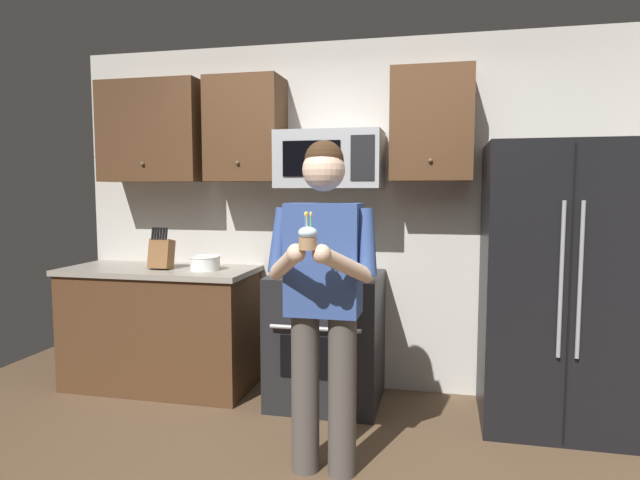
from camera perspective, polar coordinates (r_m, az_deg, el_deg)
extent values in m
cube|color=beige|center=(4.14, 3.87, 2.39)|extent=(4.40, 0.10, 2.60)
cube|color=black|center=(3.92, 0.69, -10.24)|extent=(0.76, 0.66, 0.92)
cube|color=black|center=(3.61, -0.45, -12.24)|extent=(0.48, 0.01, 0.28)
cylinder|color=#99999E|center=(3.54, -0.54, -9.27)|extent=(0.60, 0.03, 0.03)
cylinder|color=black|center=(3.73, -2.46, -3.71)|extent=(0.18, 0.18, 0.01)
cylinder|color=black|center=(3.65, 3.01, -3.91)|extent=(0.18, 0.18, 0.01)
cylinder|color=black|center=(3.99, -1.41, -3.10)|extent=(0.18, 0.18, 0.01)
cylinder|color=black|center=(3.92, 3.71, -3.26)|extent=(0.18, 0.18, 0.01)
cube|color=#9EA0A5|center=(3.90, 1.09, 8.40)|extent=(0.74, 0.40, 0.40)
cube|color=black|center=(3.72, -0.93, 8.55)|extent=(0.40, 0.01, 0.24)
cube|color=black|center=(3.65, 4.48, 8.59)|extent=(0.16, 0.01, 0.30)
cube|color=black|center=(3.77, 23.54, -4.45)|extent=(0.90, 0.72, 1.80)
cylinder|color=gray|center=(3.38, 23.95, -3.83)|extent=(0.02, 0.02, 0.90)
cylinder|color=gray|center=(3.40, 25.60, -3.84)|extent=(0.02, 0.02, 0.90)
cube|color=black|center=(3.42, 24.68, -5.47)|extent=(0.01, 0.01, 1.74)
cube|color=#4C301C|center=(4.46, -17.00, 10.74)|extent=(0.80, 0.34, 0.76)
sphere|color=brown|center=(4.29, -18.11, 7.59)|extent=(0.03, 0.03, 0.03)
cube|color=#4C301C|center=(4.14, -7.78, 11.36)|extent=(0.55, 0.34, 0.76)
sphere|color=brown|center=(3.96, -8.65, 8.00)|extent=(0.03, 0.03, 0.03)
cube|color=#4C301C|center=(3.89, 11.62, 11.70)|extent=(0.55, 0.34, 0.76)
sphere|color=brown|center=(3.69, 11.49, 8.16)|extent=(0.03, 0.03, 0.03)
cube|color=#4C301C|center=(4.39, -16.30, -9.01)|extent=(1.40, 0.62, 0.88)
cube|color=gray|center=(4.30, -16.46, -3.06)|extent=(1.44, 0.66, 0.04)
cube|color=brown|center=(4.22, -16.28, -1.44)|extent=(0.16, 0.15, 0.24)
cylinder|color=black|center=(4.21, -17.12, 0.65)|extent=(0.02, 0.04, 0.09)
cylinder|color=black|center=(4.20, -16.86, 0.64)|extent=(0.02, 0.04, 0.09)
cylinder|color=black|center=(4.19, -16.60, 0.64)|extent=(0.02, 0.04, 0.09)
cylinder|color=black|center=(4.18, -16.34, 0.64)|extent=(0.02, 0.04, 0.09)
cylinder|color=black|center=(4.17, -16.07, 0.63)|extent=(0.02, 0.04, 0.09)
cylinder|color=black|center=(4.16, -15.81, 0.63)|extent=(0.02, 0.04, 0.09)
cylinder|color=white|center=(4.09, -11.94, -2.41)|extent=(0.22, 0.22, 0.10)
torus|color=white|center=(4.08, -11.96, -1.74)|extent=(0.23, 0.23, 0.01)
cylinder|color=#4C4742|center=(3.02, -1.55, -15.66)|extent=(0.15, 0.15, 0.86)
cylinder|color=#4C4742|center=(2.98, 2.33, -15.96)|extent=(0.15, 0.15, 0.86)
cube|color=#334C8C|center=(2.82, 0.39, -2.03)|extent=(0.38, 0.22, 0.58)
sphere|color=beige|center=(2.80, 0.39, 7.36)|extent=(0.22, 0.22, 0.22)
sphere|color=#382314|center=(2.81, 0.44, 8.37)|extent=(0.20, 0.20, 0.20)
cylinder|color=#334C8C|center=(2.84, -4.19, -0.07)|extent=(0.15, 0.18, 0.35)
cylinder|color=beige|center=(2.67, -3.63, -2.48)|extent=(0.26, 0.33, 0.21)
sphere|color=beige|center=(2.52, -2.51, -1.39)|extent=(0.09, 0.09, 0.09)
cylinder|color=#334C8C|center=(2.74, 4.86, -0.27)|extent=(0.15, 0.18, 0.35)
cylinder|color=beige|center=(2.60, 2.72, -2.68)|extent=(0.26, 0.33, 0.21)
sphere|color=beige|center=(2.49, 0.16, -1.46)|extent=(0.09, 0.09, 0.09)
cylinder|color=#A87F56|center=(2.48, -1.29, -0.39)|extent=(0.08, 0.08, 0.06)
ellipsoid|color=silver|center=(2.47, -1.30, 0.76)|extent=(0.09, 0.09, 0.06)
cylinder|color=#4CBF66|center=(2.46, -0.97, 1.85)|extent=(0.01, 0.01, 0.06)
ellipsoid|color=#FFD159|center=(2.46, -0.97, 2.72)|extent=(0.01, 0.01, 0.02)
cylinder|color=#F2D84C|center=(2.48, -1.39, 1.87)|extent=(0.01, 0.01, 0.06)
ellipsoid|color=#FFD159|center=(2.48, -1.39, 2.74)|extent=(0.01, 0.01, 0.02)
cylinder|color=#4C7FE5|center=(2.46, -1.54, 1.84)|extent=(0.01, 0.01, 0.06)
ellipsoid|color=#FFD159|center=(2.46, -1.54, 2.71)|extent=(0.01, 0.01, 0.02)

